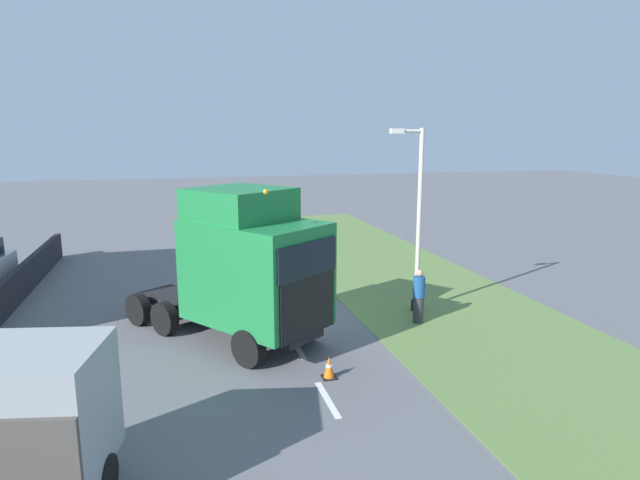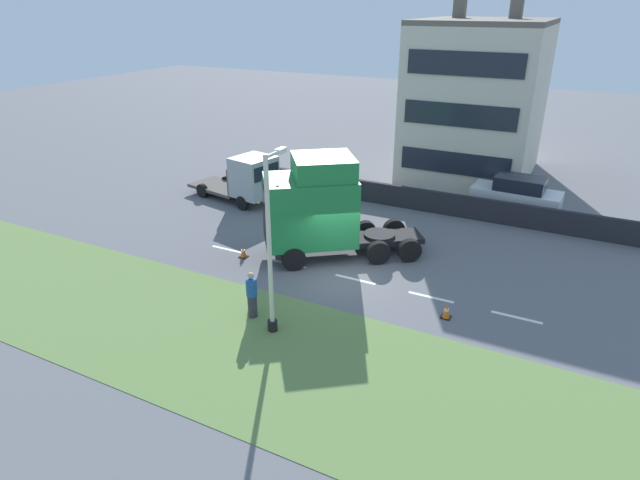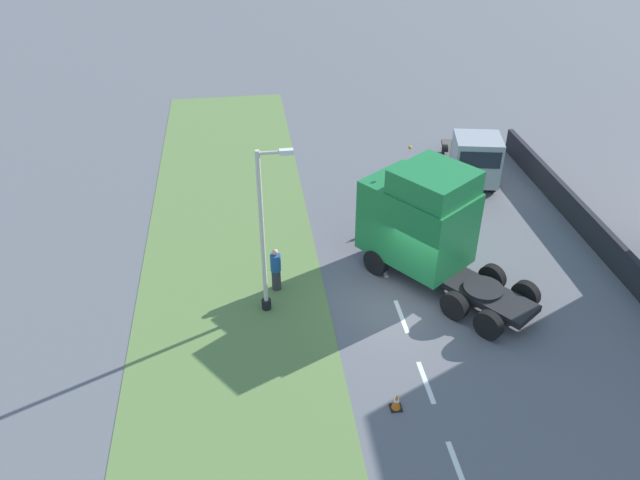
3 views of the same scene
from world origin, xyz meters
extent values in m
plane|color=slate|center=(0.00, 0.00, 0.00)|extent=(120.00, 120.00, 0.00)
cube|color=#607F42|center=(-6.00, 0.00, 0.01)|extent=(7.00, 44.00, 0.01)
cube|color=white|center=(0.00, -7.10, 0.00)|extent=(0.16, 1.80, 0.00)
cube|color=white|center=(0.00, -3.90, 0.00)|extent=(0.16, 1.80, 0.00)
cube|color=white|center=(0.00, -0.70, 0.00)|extent=(0.16, 1.80, 0.00)
cube|color=white|center=(0.00, 2.50, 0.00)|extent=(0.16, 1.80, 0.00)
cube|color=white|center=(0.00, 5.70, 0.00)|extent=(0.16, 1.80, 0.00)
cube|color=black|center=(2.03, 0.71, 0.67)|extent=(5.31, 6.52, 0.24)
cube|color=#1E7A3D|center=(1.10, 1.99, 2.24)|extent=(4.37, 4.65, 2.91)
cube|color=black|center=(-0.07, 3.57, 1.60)|extent=(1.80, 1.35, 1.63)
cube|color=black|center=(-0.07, 3.57, 2.88)|extent=(1.91, 1.42, 0.93)
cube|color=#1E7A3D|center=(1.44, 1.52, 4.14)|extent=(3.47, 3.48, 0.90)
sphere|color=orange|center=(0.98, 3.34, 4.66)|extent=(0.14, 0.14, 0.14)
cylinder|color=black|center=(2.97, -0.57, 0.85)|extent=(1.98, 1.98, 0.12)
cylinder|color=black|center=(-0.39, 1.99, 0.52)|extent=(0.87, 1.03, 1.04)
cylinder|color=black|center=(1.53, 3.40, 0.52)|extent=(0.87, 1.03, 1.04)
cylinder|color=black|center=(1.80, -0.99, 0.52)|extent=(0.87, 1.03, 1.04)
cylinder|color=black|center=(3.72, 0.42, 0.52)|extent=(0.87, 1.03, 1.04)
cylinder|color=black|center=(2.63, -2.13, 0.52)|extent=(0.87, 1.03, 1.04)
cylinder|color=black|center=(4.55, -0.72, 0.52)|extent=(0.87, 1.03, 1.04)
cube|color=#999EA3|center=(5.56, 7.87, 1.67)|extent=(2.45, 2.34, 2.18)
cube|color=black|center=(5.36, 6.90, 2.11)|extent=(1.82, 0.41, 0.78)
cube|color=#4C4742|center=(5.76, 8.88, 1.34)|extent=(2.08, 0.52, 1.53)
cylinder|color=black|center=(4.61, 8.07, 0.40)|extent=(0.40, 0.83, 0.80)
cylinder|color=black|center=(9.83, -6.75, 0.32)|extent=(0.23, 0.65, 0.64)
cylinder|color=black|center=(-4.75, 0.38, 0.20)|extent=(0.34, 0.34, 0.40)
cylinder|color=beige|center=(-4.75, 0.38, 3.15)|extent=(0.16, 0.16, 6.30)
cylinder|color=beige|center=(-4.30, 0.38, 6.20)|extent=(0.90, 0.11, 0.11)
cube|color=silver|center=(-3.85, 0.38, 6.20)|extent=(0.44, 0.20, 0.16)
cylinder|color=#333338|center=(-4.30, 1.49, 0.44)|extent=(0.34, 0.34, 0.87)
cylinder|color=#1E4C8C|center=(-4.30, 1.49, 1.22)|extent=(0.39, 0.39, 0.69)
sphere|color=tan|center=(-4.30, 1.49, 1.68)|extent=(0.24, 0.24, 0.24)
cube|color=black|center=(-1.19, -4.80, 0.01)|extent=(0.36, 0.36, 0.03)
cone|color=orange|center=(-1.19, -4.80, 0.31)|extent=(0.28, 0.28, 0.55)
cylinder|color=white|center=(-1.19, -4.80, 0.33)|extent=(0.17, 0.17, 0.07)
cube|color=black|center=(-0.35, 4.62, 0.01)|extent=(0.36, 0.36, 0.03)
cone|color=orange|center=(-0.35, 4.62, 0.31)|extent=(0.28, 0.28, 0.55)
cylinder|color=white|center=(-0.35, 4.62, 0.33)|extent=(0.17, 0.17, 0.07)
camera|label=1|loc=(3.19, 16.80, 6.14)|focal=30.00mm
camera|label=2|loc=(-18.03, -8.24, 10.51)|focal=30.00mm
camera|label=3|loc=(-5.16, -17.20, 14.60)|focal=35.00mm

